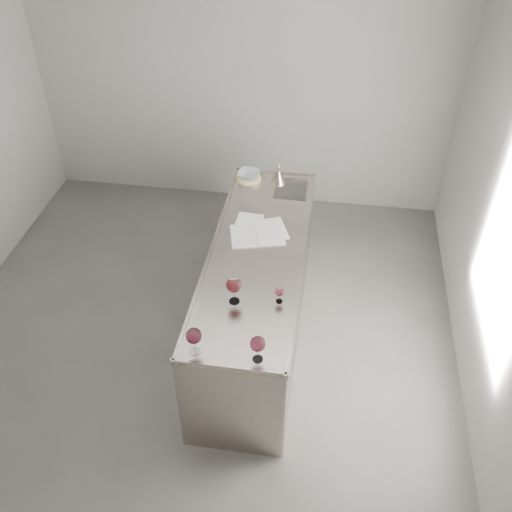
# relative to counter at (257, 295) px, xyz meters

# --- Properties ---
(room_shell) EXTENTS (4.54, 5.04, 2.84)m
(room_shell) POSITION_rel_counter_xyz_m (-0.50, -0.30, 0.93)
(room_shell) COLOR #4A4845
(room_shell) RESTS_ON ground
(counter) EXTENTS (0.77, 2.42, 0.97)m
(counter) POSITION_rel_counter_xyz_m (0.00, 0.00, 0.00)
(counter) COLOR gray
(counter) RESTS_ON ground
(wine_glass_left) EXTENTS (0.11, 0.11, 0.21)m
(wine_glass_left) POSITION_rel_counter_xyz_m (-0.25, -1.08, 0.62)
(wine_glass_left) COLOR white
(wine_glass_left) RESTS_ON counter
(wine_glass_middle) EXTENTS (0.11, 0.11, 0.22)m
(wine_glass_middle) POSITION_rel_counter_xyz_m (-0.08, -0.57, 0.62)
(wine_glass_middle) COLOR white
(wine_glass_middle) RESTS_ON counter
(wine_glass_right) EXTENTS (0.10, 0.10, 0.20)m
(wine_glass_right) POSITION_rel_counter_xyz_m (0.17, -1.08, 0.61)
(wine_glass_right) COLOR white
(wine_glass_right) RESTS_ON counter
(wine_glass_small) EXTENTS (0.06, 0.06, 0.13)m
(wine_glass_small) POSITION_rel_counter_xyz_m (0.24, -0.53, 0.56)
(wine_glass_small) COLOR white
(wine_glass_small) RESTS_ON counter
(notebook) EXTENTS (0.50, 0.40, 0.02)m
(notebook) POSITION_rel_counter_xyz_m (-0.03, 0.22, 0.47)
(notebook) COLOR white
(notebook) RESTS_ON counter
(loose_paper_top) EXTENTS (0.33, 0.38, 0.00)m
(loose_paper_top) POSITION_rel_counter_xyz_m (0.08, 0.32, 0.47)
(loose_paper_top) COLOR silver
(loose_paper_top) RESTS_ON counter
(loose_paper_under) EXTENTS (0.24, 0.33, 0.00)m
(loose_paper_under) POSITION_rel_counter_xyz_m (-0.13, 0.36, 0.47)
(loose_paper_under) COLOR silver
(loose_paper_under) RESTS_ON counter
(trivet) EXTENTS (0.27, 0.27, 0.02)m
(trivet) POSITION_rel_counter_xyz_m (-0.24, 1.08, 0.48)
(trivet) COLOR beige
(trivet) RESTS_ON counter
(ceramic_bowl) EXTENTS (0.24, 0.24, 0.05)m
(ceramic_bowl) POSITION_rel_counter_xyz_m (-0.24, 1.08, 0.51)
(ceramic_bowl) COLOR #91A3A9
(ceramic_bowl) RESTS_ON trivet
(wine_funnel) EXTENTS (0.14, 0.14, 0.21)m
(wine_funnel) POSITION_rel_counter_xyz_m (0.04, 1.05, 0.53)
(wine_funnel) COLOR gray
(wine_funnel) RESTS_ON counter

